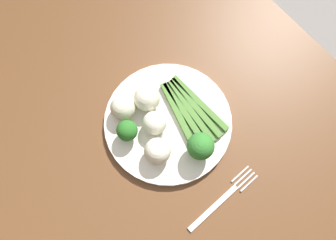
# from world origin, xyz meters

# --- Properties ---
(ground_plane) EXTENTS (6.00, 6.00, 0.02)m
(ground_plane) POSITION_xyz_m (0.00, 0.00, -0.01)
(ground_plane) COLOR gray
(dining_table) EXTENTS (1.16, 0.86, 0.76)m
(dining_table) POSITION_xyz_m (0.00, 0.00, 0.64)
(dining_table) COLOR brown
(dining_table) RESTS_ON ground_plane
(plate) EXTENTS (0.25, 0.25, 0.01)m
(plate) POSITION_xyz_m (0.02, 0.06, 0.76)
(plate) COLOR silver
(plate) RESTS_ON dining_table
(asparagus_bundle) EXTENTS (0.16, 0.09, 0.01)m
(asparagus_bundle) POSITION_xyz_m (0.04, 0.10, 0.78)
(asparagus_bundle) COLOR #47752D
(asparagus_bundle) RESTS_ON plate
(broccoli_front_left) EXTENTS (0.04, 0.04, 0.05)m
(broccoli_front_left) POSITION_xyz_m (-0.00, -0.02, 0.80)
(broccoli_front_left) COLOR #568E33
(broccoli_front_left) RESTS_ON plate
(broccoli_back) EXTENTS (0.05, 0.05, 0.06)m
(broccoli_back) POSITION_xyz_m (0.11, 0.07, 0.81)
(broccoli_back) COLOR #609E3D
(broccoli_back) RESTS_ON plate
(cauliflower_near_center) EXTENTS (0.05, 0.05, 0.05)m
(cauliflower_near_center) POSITION_xyz_m (0.07, -0.00, 0.80)
(cauliflower_near_center) COLOR silver
(cauliflower_near_center) RESTS_ON plate
(cauliflower_mid) EXTENTS (0.05, 0.05, 0.05)m
(cauliflower_mid) POSITION_xyz_m (-0.03, 0.05, 0.80)
(cauliflower_mid) COLOR silver
(cauliflower_mid) RESTS_ON plate
(cauliflower_left) EXTENTS (0.05, 0.05, 0.05)m
(cauliflower_left) POSITION_xyz_m (0.02, 0.03, 0.79)
(cauliflower_left) COLOR white
(cauliflower_left) RESTS_ON plate
(cauliflower_edge) EXTENTS (0.05, 0.05, 0.05)m
(cauliflower_edge) POSITION_xyz_m (-0.04, 0.00, 0.79)
(cauliflower_edge) COLOR beige
(cauliflower_edge) RESTS_ON plate
(fork) EXTENTS (0.03, 0.17, 0.00)m
(fork) POSITION_xyz_m (0.21, 0.05, 0.76)
(fork) COLOR silver
(fork) RESTS_ON dining_table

